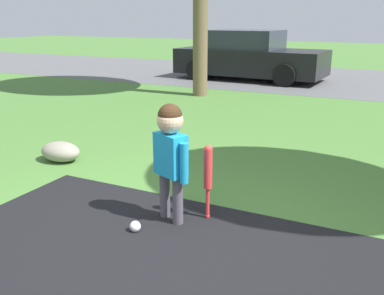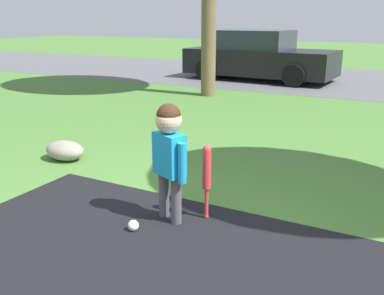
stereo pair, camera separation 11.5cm
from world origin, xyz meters
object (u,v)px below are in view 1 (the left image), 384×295
(child, at_px, (170,147))
(baseball_bat, at_px, (208,172))
(parked_car, at_px, (249,57))
(sports_ball, at_px, (135,226))

(child, xyz_separation_m, baseball_bat, (0.27, 0.17, -0.23))
(child, xyz_separation_m, parked_car, (-2.31, 8.69, -0.03))
(child, height_order, baseball_bat, child)
(parked_car, bearing_deg, child, -72.21)
(baseball_bat, height_order, parked_car, parked_car)
(baseball_bat, distance_m, sports_ball, 0.75)
(sports_ball, relative_size, parked_car, 0.02)
(baseball_bat, bearing_deg, sports_ball, -131.43)
(child, bearing_deg, parked_car, 127.79)
(child, distance_m, sports_ball, 0.71)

